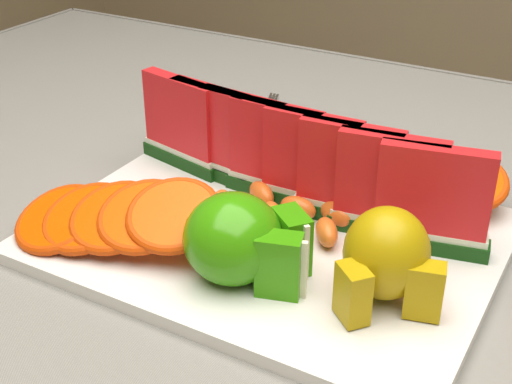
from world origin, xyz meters
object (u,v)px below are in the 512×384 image
object	(u,v)px
platter	(271,236)
fork	(242,120)
apple_cluster	(242,241)
pear_cluster	(387,258)

from	to	relation	value
platter	fork	size ratio (longest dim) A/B	2.09
apple_cluster	pear_cluster	distance (m)	0.12
pear_cluster	platter	bearing A→B (deg)	160.49
apple_cluster	pear_cluster	bearing A→B (deg)	13.67
fork	apple_cluster	bearing A→B (deg)	-59.34
apple_cluster	pear_cluster	world-z (taller)	pear_cluster
fork	pear_cluster	bearing A→B (deg)	-43.04
pear_cluster	fork	world-z (taller)	pear_cluster
apple_cluster	pear_cluster	size ratio (longest dim) A/B	1.15
pear_cluster	apple_cluster	bearing A→B (deg)	-166.33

